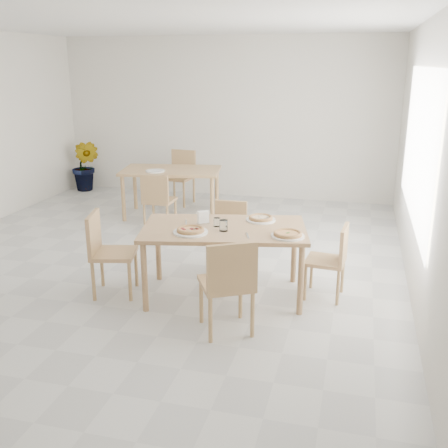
% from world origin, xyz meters
% --- Properties ---
extents(room, '(7.28, 7.00, 7.00)m').
position_xyz_m(room, '(2.98, 0.30, 1.50)').
color(room, silver).
rests_on(room, ground).
extents(main_table, '(1.80, 1.25, 0.75)m').
position_xyz_m(main_table, '(1.11, -0.76, 0.68)').
color(main_table, tan).
rests_on(main_table, ground).
extents(chair_south, '(0.60, 0.60, 0.90)m').
position_xyz_m(chair_south, '(1.36, -1.54, 0.52)').
color(chair_south, tan).
rests_on(chair_south, ground).
extents(chair_north, '(0.40, 0.40, 0.79)m').
position_xyz_m(chair_north, '(0.96, 0.06, 0.46)').
color(chair_north, tan).
rests_on(chair_north, ground).
extents(chair_west, '(0.53, 0.53, 0.88)m').
position_xyz_m(chair_west, '(-0.09, -1.01, 0.51)').
color(chair_west, tan).
rests_on(chair_west, ground).
extents(chair_east, '(0.42, 0.42, 0.78)m').
position_xyz_m(chair_east, '(2.20, -0.52, 0.45)').
color(chair_east, tan).
rests_on(chair_east, ground).
extents(plate_margherita, '(0.32, 0.32, 0.02)m').
position_xyz_m(plate_margherita, '(1.77, -0.89, 0.76)').
color(plate_margherita, white).
rests_on(plate_margherita, main_table).
extents(plate_mushroom, '(0.31, 0.31, 0.02)m').
position_xyz_m(plate_mushroom, '(1.42, -0.43, 0.76)').
color(plate_mushroom, white).
rests_on(plate_mushroom, main_table).
extents(plate_pepperoni, '(0.34, 0.34, 0.02)m').
position_xyz_m(plate_pepperoni, '(0.84, -1.02, 0.76)').
color(plate_pepperoni, white).
rests_on(plate_pepperoni, main_table).
extents(pizza_margherita, '(0.34, 0.34, 0.03)m').
position_xyz_m(pizza_margherita, '(1.77, -0.89, 0.78)').
color(pizza_margherita, tan).
rests_on(pizza_margherita, plate_margherita).
extents(pizza_mushroom, '(0.28, 0.28, 0.03)m').
position_xyz_m(pizza_mushroom, '(1.42, -0.43, 0.78)').
color(pizza_mushroom, tan).
rests_on(pizza_mushroom, plate_mushroom).
extents(pizza_pepperoni, '(0.31, 0.31, 0.03)m').
position_xyz_m(pizza_pepperoni, '(0.84, -1.02, 0.78)').
color(pizza_pepperoni, tan).
rests_on(pizza_pepperoni, plate_pepperoni).
extents(tumbler_a, '(0.08, 0.08, 0.11)m').
position_xyz_m(tumbler_a, '(1.13, -0.87, 0.81)').
color(tumbler_a, white).
rests_on(tumbler_a, main_table).
extents(tumbler_b, '(0.07, 0.07, 0.09)m').
position_xyz_m(tumbler_b, '(1.03, -0.74, 0.79)').
color(tumbler_b, white).
rests_on(tumbler_b, main_table).
extents(napkin_holder, '(0.14, 0.12, 0.14)m').
position_xyz_m(napkin_holder, '(0.87, -0.70, 0.82)').
color(napkin_holder, silver).
rests_on(napkin_holder, main_table).
extents(fork_a, '(0.08, 0.18, 0.01)m').
position_xyz_m(fork_a, '(1.40, -0.97, 0.75)').
color(fork_a, silver).
rests_on(fork_a, main_table).
extents(fork_b, '(0.07, 0.17, 0.01)m').
position_xyz_m(fork_b, '(0.69, -0.70, 0.75)').
color(fork_b, silver).
rests_on(fork_b, main_table).
extents(second_table, '(1.63, 1.10, 0.75)m').
position_xyz_m(second_table, '(-0.45, 1.94, 0.67)').
color(second_table, tan).
rests_on(second_table, ground).
extents(chair_back_s, '(0.41, 0.41, 0.83)m').
position_xyz_m(chair_back_s, '(-0.39, 1.19, 0.48)').
color(chair_back_s, tan).
rests_on(chair_back_s, ground).
extents(chair_back_n, '(0.51, 0.51, 0.91)m').
position_xyz_m(chair_back_n, '(-0.57, 2.74, 0.53)').
color(chair_back_n, tan).
rests_on(chair_back_n, ground).
extents(plate_empty, '(0.29, 0.29, 0.02)m').
position_xyz_m(plate_empty, '(-0.62, 1.71, 0.76)').
color(plate_empty, white).
rests_on(plate_empty, second_table).
extents(potted_plant, '(0.54, 0.44, 0.96)m').
position_xyz_m(potted_plant, '(-2.61, 3.15, 0.48)').
color(potted_plant, '#28631D').
rests_on(potted_plant, ground).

